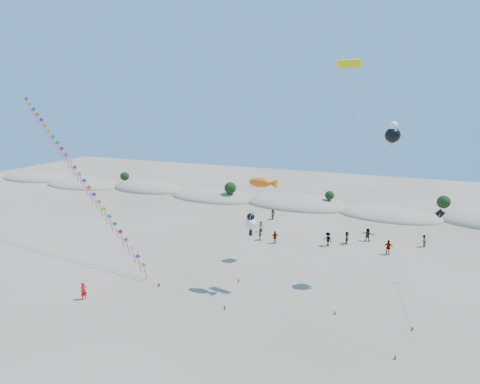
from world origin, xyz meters
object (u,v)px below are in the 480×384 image
at_px(fish_kite, 263,183).
at_px(kite_train, 78,172).
at_px(flyer_foreground, 84,291).
at_px(parafoil_kite, 350,69).

bearing_deg(fish_kite, kite_train, 176.56).
bearing_deg(kite_train, flyer_foreground, -47.80).
relative_size(fish_kite, flyer_foreground, 6.68).
bearing_deg(parafoil_kite, fish_kite, -150.86).
bearing_deg(kite_train, parafoil_kite, 4.52).
bearing_deg(parafoil_kite, flyer_foreground, -149.83).
relative_size(parafoil_kite, flyer_foreground, 13.14).
bearing_deg(flyer_foreground, parafoil_kite, -36.15).
xyz_separation_m(kite_train, parafoil_kite, (31.24, 2.47, 11.44)).
xyz_separation_m(fish_kite, parafoil_kite, (7.04, 3.92, 10.59)).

